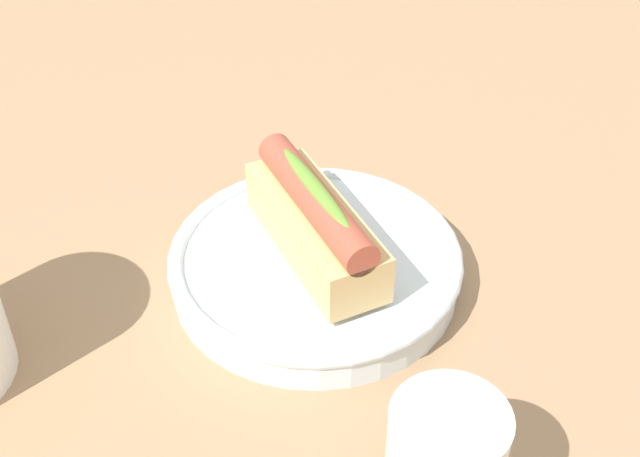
{
  "coord_description": "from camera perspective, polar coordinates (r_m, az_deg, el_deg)",
  "views": [
    {
      "loc": [
        -0.45,
        0.2,
        0.46
      ],
      "look_at": [
        0.01,
        -0.0,
        0.05
      ],
      "focal_mm": 48.69,
      "sensor_mm": 36.0,
      "label": 1
    }
  ],
  "objects": [
    {
      "name": "ground_plane",
      "position": [
        0.67,
        -0.05,
        -3.89
      ],
      "size": [
        2.4,
        2.4,
        0.0
      ],
      "primitive_type": "plane",
      "color": "#9E7A56"
    },
    {
      "name": "hotdog_front",
      "position": [
        0.64,
        0.0,
        0.54
      ],
      "size": [
        0.15,
        0.05,
        0.06
      ],
      "color": "#DBB270",
      "rests_on": "serving_bowl"
    },
    {
      "name": "serving_bowl",
      "position": [
        0.67,
        0.0,
        -2.32
      ],
      "size": [
        0.23,
        0.23,
        0.03
      ],
      "color": "silver",
      "rests_on": "ground_plane"
    }
  ]
}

